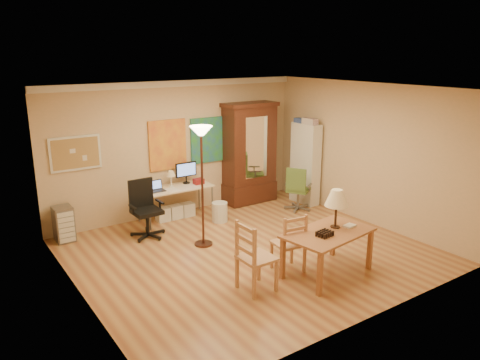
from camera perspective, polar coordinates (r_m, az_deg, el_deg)
floor at (r=7.95m, az=1.15°, el=-8.73°), size 5.50×5.50×0.00m
crown_molding at (r=9.38m, az=-7.68°, el=11.57°), size 5.50×0.08×0.12m
corkboard at (r=8.82m, az=-19.42°, el=3.10°), size 0.90×0.04×0.62m
art_panel_left at (r=9.43m, az=-8.81°, el=4.25°), size 0.80×0.04×1.00m
art_panel_right at (r=9.84m, az=-4.08°, el=4.86°), size 0.75×0.04×0.95m
dining_table at (r=7.10m, az=11.09°, el=-5.05°), size 1.45×1.00×1.27m
ladder_chair_back at (r=7.17m, az=6.04°, el=-7.82°), size 0.48×0.46×0.93m
ladder_chair_left at (r=6.56m, az=1.81°, el=-9.59°), size 0.46×0.48×1.02m
torchiere_lamp at (r=7.74m, az=-4.72°, el=3.56°), size 0.38×0.38×2.08m
computer_desk at (r=9.41m, az=-7.77°, el=-2.33°), size 1.45×0.63×1.10m
office_chair_black at (r=8.64m, az=-11.32°, el=-5.00°), size 0.64×0.64×1.04m
office_chair_green at (r=9.93m, az=7.03°, el=-2.25°), size 0.59×0.59×0.94m
drawer_cart at (r=8.83m, az=-20.68°, el=-5.03°), size 0.31×0.38×0.63m
armoire at (r=10.25m, az=1.15°, el=2.50°), size 1.20×0.57×2.20m
bookshelf at (r=10.29m, az=7.96°, el=1.95°), size 0.26×0.70×1.76m
wastebin at (r=9.23m, az=-2.49°, el=-3.91°), size 0.31×0.31×0.39m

